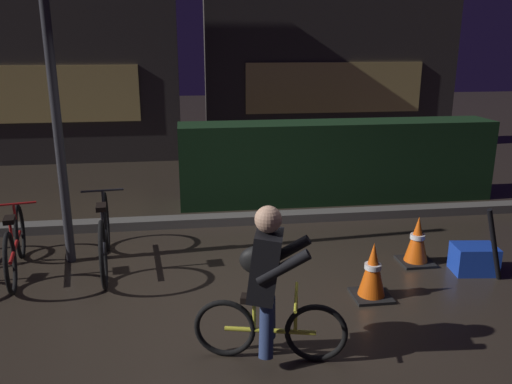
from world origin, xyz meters
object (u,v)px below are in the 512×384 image
Objects in this scene: street_post at (58,133)px; blue_crate at (474,259)px; traffic_cone_near at (373,271)px; closed_umbrella at (494,245)px; parked_bike_left_mid at (15,245)px; parked_bike_center_left at (105,235)px; cyclist at (267,283)px; traffic_cone_far at (417,241)px.

blue_crate is at bearing -11.75° from street_post.
traffic_cone_near is 1.34m from closed_umbrella.
street_post is 3.52m from traffic_cone_near.
parked_bike_center_left reaches higher than parked_bike_left_mid.
street_post is 2.34× the size of cyclist.
parked_bike_left_mid is at bearing 175.76° from traffic_cone_far.
parked_bike_left_mid is at bearing 172.53° from blue_crate.
traffic_cone_near is (2.63, -1.10, -0.09)m from parked_bike_center_left.
closed_umbrella is (2.48, 0.98, -0.22)m from cyclist.
cyclist is at bearing -141.31° from traffic_cone_far.
cyclist reaches higher than parked_bike_left_mid.
cyclist reaches higher than blue_crate.
parked_bike_left_mid is 1.80× the size of closed_umbrella.
parked_bike_center_left reaches higher than traffic_cone_far.
street_post is 1.19m from parked_bike_center_left.
closed_umbrella is (3.95, -0.95, 0.05)m from parked_bike_center_left.
cyclist is (-2.43, -1.23, 0.48)m from blue_crate.
blue_crate is at bearing 40.38° from cyclist.
traffic_cone_far is at bearing 52.22° from cyclist.
traffic_cone_far is at bearing -102.61° from parked_bike_center_left.
closed_umbrella reaches higher than blue_crate.
parked_bike_center_left is 3.16× the size of traffic_cone_far.
traffic_cone_far is at bearing -8.75° from street_post.
street_post reaches higher than blue_crate.
closed_umbrella reaches higher than traffic_cone_near.
closed_umbrella is at bearing -109.62° from parked_bike_center_left.
parked_bike_center_left is 1.39× the size of cyclist.
parked_bike_center_left is (0.42, -0.20, -1.10)m from street_post.
street_post is 5.33× the size of traffic_cone_far.
street_post reaches higher than parked_bike_center_left.
closed_umbrella is (0.04, -0.25, 0.26)m from blue_crate.
closed_umbrella is at bearing 35.16° from cyclist.
parked_bike_left_mid is 2.71× the size of traffic_cone_near.
closed_umbrella is (0.55, -0.56, 0.14)m from traffic_cone_far.
parked_bike_left_mid is at bearing 155.49° from cyclist.
parked_bike_left_mid is at bearing -151.27° from street_post.
traffic_cone_far is at bearing 42.61° from traffic_cone_near.
closed_umbrella is at bearing 6.47° from traffic_cone_near.
parked_bike_center_left is 2.03× the size of closed_umbrella.
street_post reaches higher than traffic_cone_near.
cyclist reaches higher than traffic_cone_near.
traffic_cone_far is at bearing 148.34° from blue_crate.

